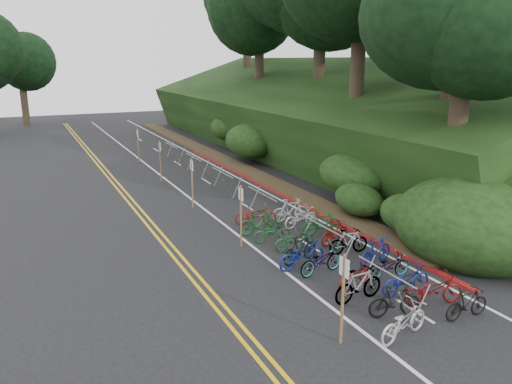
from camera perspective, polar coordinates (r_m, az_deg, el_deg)
ground at (r=15.56m, az=3.85°, el=-12.57°), size 120.00×120.00×0.00m
road_markings at (r=24.40m, az=-6.47°, el=-2.27°), size 7.47×80.00×0.01m
red_curb at (r=27.99m, az=2.07°, el=0.16°), size 0.25×28.00×0.10m
embankment at (r=37.10m, az=7.10°, el=7.66°), size 14.30×48.14×9.11m
bike_rack_front at (r=15.41m, az=14.57°, el=-9.87°), size 1.14×2.58×1.17m
bike_racks_rest at (r=27.60m, az=-3.86°, el=1.64°), size 1.14×23.00×1.17m
signpost_near at (r=13.12m, az=9.91°, el=-11.33°), size 0.08×0.40×2.48m
signposts_rest at (r=27.64m, az=-9.28°, el=2.72°), size 0.08×18.40×2.50m
bike_front at (r=17.82m, az=5.26°, el=-7.10°), size 0.91×2.03×1.03m
bike_valet at (r=18.36m, az=9.10°, el=-6.64°), size 3.46×12.09×1.08m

